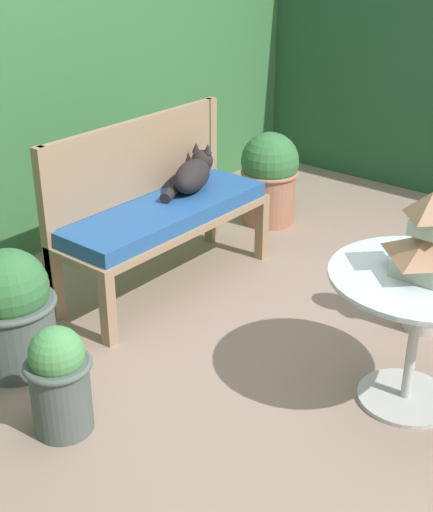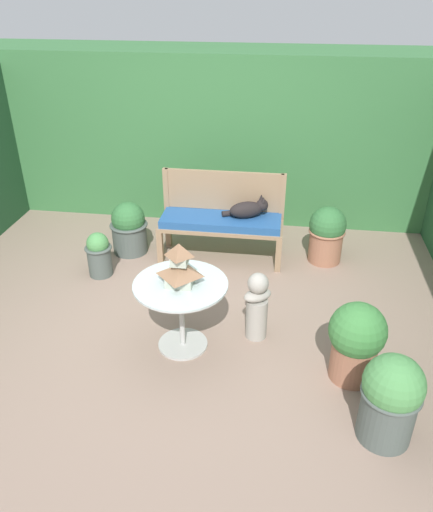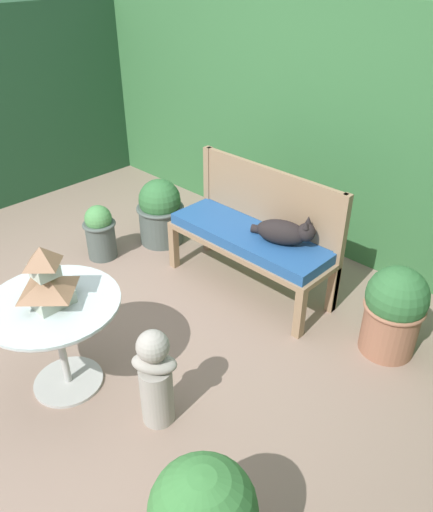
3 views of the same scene
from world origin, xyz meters
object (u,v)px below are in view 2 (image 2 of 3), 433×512
garden_bust (257,306)px  potted_plant_bench_left (356,340)px  garden_bench (221,224)px  pagoda_birdhouse (180,267)px  potted_plant_table_far (99,254)px  patio_table (181,297)px  cat (248,209)px  potted_plant_hedge_corner (129,228)px  potted_plant_table_near (327,234)px  potted_plant_bench_right (391,398)px

garden_bust → potted_plant_bench_left: (0.77, -0.39, 0.04)m
garden_bench → pagoda_birdhouse: pagoda_birdhouse is taller
garden_bust → potted_plant_table_far: (-1.67, 0.79, -0.07)m
garden_bust → garden_bench: bearing=76.7°
garden_bench → potted_plant_table_far: 1.31m
garden_bench → patio_table: bearing=-94.4°
cat → patio_table: (-0.40, -1.57, -0.10)m
potted_plant_hedge_corner → potted_plant_table_near: 2.15m
potted_plant_table_near → patio_table: bearing=-127.3°
potted_plant_bench_right → cat: bearing=116.0°
pagoda_birdhouse → potted_plant_table_near: 2.10m
potted_plant_bench_right → garden_bench: bearing=121.9°
cat → patio_table: cat is taller
cat → patio_table: size_ratio=0.65×
patio_table → potted_plant_bench_left: bearing=-7.6°
potted_plant_table_near → pagoda_birdhouse: bearing=-127.3°
cat → potted_plant_table_near: (0.84, 0.06, -0.26)m
garden_bust → potted_plant_table_far: 1.85m
patio_table → potted_plant_hedge_corner: 1.79m
potted_plant_table_near → garden_bust: bearing=-114.4°
garden_bench → pagoda_birdhouse: 1.57m
garden_bench → potted_plant_bench_right: 2.67m
garden_bust → potted_plant_bench_left: 0.86m
potted_plant_bench_left → garden_bust: bearing=152.8°
cat → potted_plant_table_near: 0.88m
patio_table → potted_plant_bench_left: size_ratio=1.15×
potted_plant_hedge_corner → cat: bearing=1.8°
garden_bust → potted_plant_table_near: bearing=32.2°
garden_bench → potted_plant_bench_right: bearing=-58.1°
cat → potted_plant_table_far: bearing=179.5°
pagoda_birdhouse → potted_plant_table_far: (-1.07, 1.00, -0.53)m
pagoda_birdhouse → potted_plant_table_far: bearing=136.9°
garden_bust → potted_plant_bench_right: (0.93, -0.95, 0.04)m
garden_bust → potted_plant_table_far: garden_bust is taller
patio_table → potted_plant_table_near: 2.06m
garden_bench → potted_plant_bench_right: potted_plant_bench_right is taller
patio_table → potted_plant_table_far: patio_table is taller
potted_plant_bench_right → potted_plant_bench_left: size_ratio=1.01×
garden_bust → pagoda_birdhouse: bearing=166.1°
garden_bench → potted_plant_table_far: (-1.19, -0.52, -0.17)m
garden_bust → potted_plant_bench_right: bearing=-79.2°
garden_bench → potted_plant_hedge_corner: size_ratio=2.24×
garden_bench → patio_table: (-0.12, -1.53, 0.08)m
garden_bench → potted_plant_hedge_corner: 1.03m
potted_plant_hedge_corner → potted_plant_bench_left: bearing=-37.0°
patio_table → garden_bust: (0.60, 0.21, -0.18)m
pagoda_birdhouse → cat: bearing=75.7°
patio_table → potted_plant_table_near: size_ratio=1.21×
garden_bench → potted_plant_table_near: bearing=5.3°
garden_bust → potted_plant_table_far: size_ratio=1.31×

